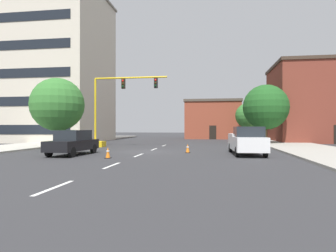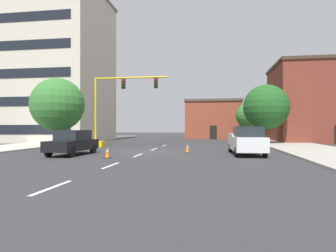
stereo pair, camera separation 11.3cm
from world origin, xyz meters
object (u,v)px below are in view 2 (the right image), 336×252
tree_left_near (58,105)px  tree_right_mid (266,107)px  traffic_signal_gantry (105,125)px  traffic_cone_roadside_a (107,153)px  pickup_truck_white (246,141)px  sedan_black_near_left (73,142)px  tree_right_far (249,116)px  traffic_cone_roadside_b (187,148)px

tree_left_near → tree_right_mid: size_ratio=0.96×
traffic_signal_gantry → traffic_cone_roadside_a: (3.99, -10.05, -1.83)m
pickup_truck_white → sedan_black_near_left: 12.23m
traffic_signal_gantry → pickup_truck_white: (12.86, -6.26, -1.21)m
tree_right_far → pickup_truck_white: tree_right_far is taller
tree_right_mid → pickup_truck_white: tree_right_mid is taller
pickup_truck_white → traffic_cone_roadside_a: pickup_truck_white is taller
pickup_truck_white → tree_right_far: bearing=83.0°
traffic_signal_gantry → pickup_truck_white: bearing=-26.0°
traffic_cone_roadside_a → tree_right_mid: bearing=53.8°
tree_right_far → traffic_cone_roadside_b: size_ratio=8.03×
pickup_truck_white → traffic_cone_roadside_b: size_ratio=8.03×
tree_right_far → traffic_cone_roadside_b: (-7.10, -22.37, -3.29)m
tree_left_near → traffic_cone_roadside_a: 11.65m
tree_left_near → traffic_cone_roadside_b: tree_left_near is taller
traffic_signal_gantry → traffic_cone_roadside_b: bearing=-32.0°
tree_right_far → traffic_cone_roadside_a: size_ratio=7.70×
pickup_truck_white → traffic_cone_roadside_a: (-8.87, -3.78, -0.62)m
tree_right_mid → sedan_black_near_left: 22.22m
pickup_truck_white → tree_right_mid: bearing=74.7°
sedan_black_near_left → traffic_cone_roadside_a: sedan_black_near_left is taller
traffic_signal_gantry → tree_right_mid: bearing=23.1°
sedan_black_near_left → traffic_cone_roadside_b: (7.81, 2.94, -0.55)m
tree_right_mid → pickup_truck_white: 14.18m
traffic_signal_gantry → pickup_truck_white: traffic_signal_gantry is taller
tree_right_far → traffic_cone_roadside_b: tree_right_far is taller
traffic_signal_gantry → traffic_cone_roadside_b: size_ratio=11.80×
sedan_black_near_left → traffic_cone_roadside_a: bearing=-28.5°
traffic_signal_gantry → tree_right_far: size_ratio=1.47×
pickup_truck_white → traffic_cone_roadside_a: 9.66m
tree_left_near → sedan_black_near_left: size_ratio=1.42×
tree_left_near → traffic_cone_roadside_a: bearing=-45.3°
pickup_truck_white → traffic_signal_gantry: bearing=154.0°
tree_right_mid → traffic_signal_gantry: bearing=-156.9°
traffic_signal_gantry → traffic_cone_roadside_b: (8.61, -5.38, -1.85)m
traffic_signal_gantry → tree_right_mid: traffic_signal_gantry is taller
tree_right_mid → traffic_cone_roadside_b: bearing=-122.4°
traffic_signal_gantry → sedan_black_near_left: traffic_signal_gantry is taller
traffic_signal_gantry → sedan_black_near_left: (0.80, -8.32, -1.30)m
tree_left_near → tree_right_far: bearing=44.5°
traffic_signal_gantry → traffic_cone_roadside_b: 10.32m
traffic_cone_roadside_a → pickup_truck_white: bearing=23.1°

